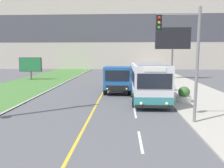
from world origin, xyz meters
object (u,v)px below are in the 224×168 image
traffic_light_mast (186,51)px  dump_truck (118,79)px  billboard_small (30,65)px  planter_round_third (161,79)px  planter_round_second (170,85)px  planter_round_near (184,95)px  city_bus (149,83)px  planter_round_far (155,75)px  car_distant (134,70)px  billboard_large (173,40)px

traffic_light_mast → dump_truck: bearing=112.4°
billboard_small → planter_round_third: (17.80, -3.27, -1.55)m
dump_truck → traffic_light_mast: 10.28m
planter_round_second → planter_round_near: bearing=-90.0°
planter_round_second → billboard_small: bearing=154.6°
city_bus → planter_round_far: size_ratio=5.34×
planter_round_far → planter_round_second: bearing=-89.6°
planter_round_near → planter_round_third: 10.38m
dump_truck → planter_round_third: (5.15, 6.20, -0.70)m
dump_truck → billboard_small: 15.83m
planter_round_far → dump_truck: bearing=-114.2°
car_distant → planter_round_third: 13.19m
dump_truck → billboard_large: size_ratio=0.91×
city_bus → planter_round_near: bearing=-2.3°
city_bus → planter_round_third: (2.62, 10.27, -0.96)m
city_bus → planter_round_far: city_bus is taller
traffic_light_mast → billboard_small: traffic_light_mast is taller
dump_truck → planter_round_far: size_ratio=5.89×
dump_truck → planter_round_third: bearing=50.3°
billboard_small → planter_round_near: billboard_small is taller
billboard_small → dump_truck: bearing=-36.8°
city_bus → planter_round_far: 15.70m
dump_truck → billboard_small: size_ratio=2.10×
car_distant → planter_round_far: car_distant is taller
billboard_small → planter_round_second: 19.81m
traffic_light_mast → billboard_small: bearing=131.4°
city_bus → billboard_large: size_ratio=0.82×
billboard_large → planter_round_second: 11.58m
car_distant → billboard_small: bearing=-147.4°
billboard_small → city_bus: bearing=-41.7°
planter_round_near → billboard_small: bearing=142.6°
city_bus → traffic_light_mast: (1.26, -5.12, 2.35)m
car_distant → billboard_large: (5.10, -7.94, 4.96)m
billboard_small → planter_round_near: (17.85, -13.65, -1.52)m
traffic_light_mast → planter_round_near: bearing=74.3°
billboard_small → planter_round_second: (17.84, -8.46, -1.53)m
car_distant → planter_round_near: 23.44m
city_bus → traffic_light_mast: size_ratio=1.00×
billboard_large → dump_truck: bearing=-124.0°
car_distant → traffic_light_mast: size_ratio=0.70×
city_bus → billboard_small: (-15.18, 13.54, 0.58)m
billboard_small → planter_round_second: billboard_small is taller
dump_truck → planter_round_far: dump_truck is taller
dump_truck → planter_round_second: 5.34m
car_distant → planter_round_second: car_distant is taller
city_bus → billboard_small: 20.35m
dump_truck → billboard_large: (7.54, 11.16, 4.37)m
billboard_small → planter_round_second: size_ratio=2.76×
dump_truck → billboard_large: bearing=56.0°
car_distant → billboard_large: 10.67m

